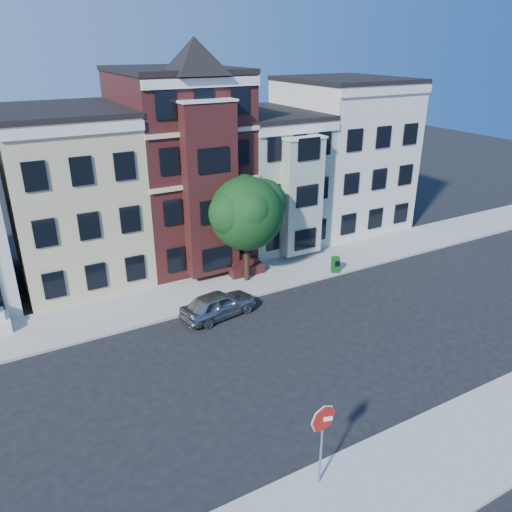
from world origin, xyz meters
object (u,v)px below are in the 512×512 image
street_tree (246,218)px  newspaper_box (335,265)px  parked_car (218,304)px  stop_sign (322,440)px

street_tree → newspaper_box: bearing=-18.0°
parked_car → stop_sign: (-1.89, -11.81, 1.21)m
parked_car → newspaper_box: 8.85m
newspaper_box → parked_car: bearing=-149.1°
street_tree → newspaper_box: 6.70m
newspaper_box → stop_sign: size_ratio=0.29×
parked_car → street_tree: bearing=-57.0°
street_tree → stop_sign: street_tree is taller
street_tree → stop_sign: size_ratio=2.25×
newspaper_box → stop_sign: stop_sign is taller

